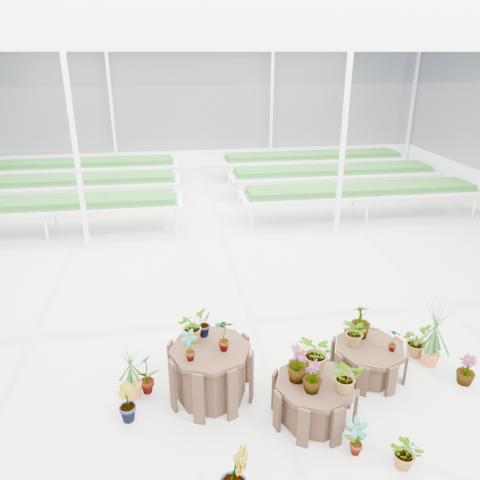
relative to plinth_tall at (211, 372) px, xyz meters
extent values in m
plane|color=gray|center=(0.65, 1.47, -0.36)|extent=(24.00, 24.00, 0.00)
cylinder|color=#352014|center=(0.00, 0.00, 0.00)|extent=(1.41, 1.41, 0.73)
cylinder|color=#352014|center=(1.20, -0.60, -0.10)|extent=(1.22, 1.22, 0.53)
cylinder|color=#352014|center=(2.20, 0.10, -0.14)|extent=(1.20, 1.20, 0.45)
imported|color=#1A4C16|center=(-0.21, 0.23, 0.57)|extent=(0.46, 0.48, 0.41)
imported|color=#1A4C16|center=(0.18, -0.08, 0.60)|extent=(0.28, 0.22, 0.47)
imported|color=#1A4C16|center=(-0.03, 0.30, 0.55)|extent=(0.25, 0.26, 0.36)
imported|color=#1A4C16|center=(-0.27, -0.21, 0.57)|extent=(0.26, 0.25, 0.41)
imported|color=#1A4C16|center=(0.99, -0.52, 0.40)|extent=(0.35, 0.35, 0.47)
imported|color=#1A4C16|center=(1.50, -0.79, 0.37)|extent=(0.37, 0.32, 0.41)
imported|color=#1A4C16|center=(1.28, -0.39, 0.41)|extent=(0.48, 0.53, 0.50)
imported|color=#1A4C16|center=(1.11, -0.74, 0.37)|extent=(0.25, 0.25, 0.41)
imported|color=#1A4C16|center=(2.01, 0.17, 0.29)|extent=(0.41, 0.44, 0.41)
imported|color=#1A4C16|center=(2.46, -0.04, 0.26)|extent=(0.22, 0.22, 0.35)
imported|color=#1A4C16|center=(2.15, 0.36, 0.34)|extent=(0.32, 0.32, 0.51)
imported|color=#1A4C16|center=(-1.06, -0.29, -0.12)|extent=(0.32, 0.34, 0.48)
imported|color=#1A4C16|center=(-0.83, 0.19, -0.05)|extent=(0.39, 0.40, 0.64)
imported|color=#1A4C16|center=(0.09, -1.60, -0.04)|extent=(0.43, 0.45, 0.64)
imported|color=#1A4C16|center=(1.50, -1.23, -0.12)|extent=(0.25, 0.17, 0.48)
imported|color=#1A4C16|center=(1.97, -1.47, -0.17)|extent=(0.46, 0.44, 0.39)
imported|color=#1A4C16|center=(3.43, -0.30, -0.14)|extent=(0.29, 0.29, 0.44)
imported|color=#1A4C16|center=(3.08, 0.42, -0.13)|extent=(0.55, 0.56, 0.47)
imported|color=#1A4C16|center=(2.42, 0.94, -0.10)|extent=(0.33, 0.29, 0.53)
camera|label=1|loc=(-0.38, -4.96, 3.84)|focal=35.00mm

